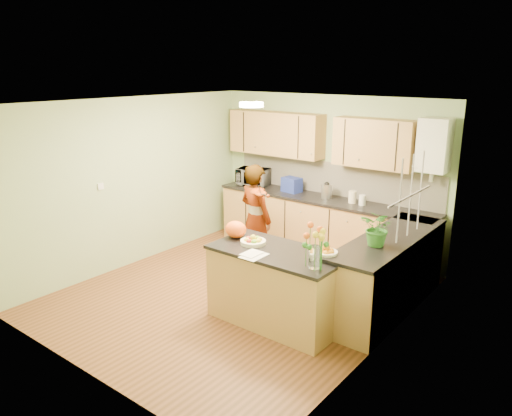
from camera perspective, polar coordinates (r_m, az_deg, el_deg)
The scene contains 28 objects.
floor at distance 6.71m, azimuth -2.09°, elevation -9.89°, with size 4.50×4.50×0.00m, color #5A3519.
ceiling at distance 6.05m, azimuth -2.33°, elevation 11.94°, with size 4.00×4.50×0.02m, color white.
wall_back at distance 8.06m, azimuth 8.17°, elevation 3.81°, with size 4.00×0.02×2.50m, color #95B07E.
wall_front at distance 4.86m, azimuth -19.65°, elevation -5.15°, with size 4.00×0.02×2.50m, color #95B07E.
wall_left at distance 7.67m, azimuth -13.72°, elevation 2.90°, with size 0.02×4.50×2.50m, color #95B07E.
wall_right at distance 5.26m, azimuth 14.74°, elevation -3.13°, with size 0.02×4.50×2.50m, color #95B07E.
back_counter at distance 7.96m, azimuth 7.49°, elevation -2.12°, with size 3.64×0.62×0.94m.
right_counter at distance 6.37m, azimuth 14.86°, elevation -7.23°, with size 0.62×2.24×0.94m.
splashback at distance 8.01m, azimuth 8.72°, elevation 3.35°, with size 3.60×0.02×0.52m, color beige.
upper_cabinets at distance 7.91m, azimuth 6.61°, elevation 8.05°, with size 3.20×0.34×0.70m.
boiler at distance 7.12m, azimuth 19.70°, elevation 6.75°, with size 0.40×0.30×0.86m.
window_right at distance 5.71m, azimuth 17.30°, elevation 1.33°, with size 0.01×1.30×1.05m.
light_switch at distance 7.30m, azimuth -17.34°, elevation 2.38°, with size 0.02×0.09×0.09m, color white.
ceiling_lamp at distance 6.29m, azimuth -0.52°, elevation 11.75°, with size 0.30×0.30×0.07m.
peninsula_island at distance 5.88m, azimuth 2.39°, elevation -8.92°, with size 1.56×0.80×0.89m.
fruit_dish at distance 5.89m, azimuth -0.33°, elevation -3.72°, with size 0.30×0.30×0.11m.
orange_bowl at distance 5.53m, azimuth 8.01°, elevation -5.02°, with size 0.25×0.25×0.15m.
flower_vase at distance 5.14m, azimuth 6.76°, elevation -3.24°, with size 0.28×0.28×0.52m.
orange_bag at distance 6.09m, azimuth -2.33°, elevation -2.46°, with size 0.28×0.23×0.21m, color #F75814.
papers at distance 5.54m, azimuth -0.22°, elevation -5.45°, with size 0.22×0.30×0.01m, color white.
violinist at distance 7.19m, azimuth -0.04°, elevation -1.23°, with size 0.58×0.38×1.60m, color #E2B48A.
violin at distance 6.77m, azimuth 0.14°, elevation 1.91°, with size 0.63×0.25×0.13m, color #551905, non-canonical shape.
microwave at distance 8.58m, azimuth -0.33°, elevation 3.58°, with size 0.53×0.36×0.29m, color white.
blue_box at distance 8.15m, azimuth 4.10°, elevation 2.67°, with size 0.29×0.22×0.24m, color navy.
kettle at distance 7.79m, azimuth 8.08°, elevation 1.98°, with size 0.16×0.16×0.30m.
jar_cream at distance 7.60m, azimuth 10.96°, elevation 1.24°, with size 0.12×0.12×0.18m, color #F3E4C2.
jar_white at distance 7.51m, azimuth 12.06°, elevation 0.90°, with size 0.10×0.10×0.15m, color white.
potted_plant at distance 5.81m, azimuth 13.84°, elevation -2.25°, with size 0.38×0.33×0.43m, color #2F7125.
Camera 1 is at (3.90, -4.61, 2.92)m, focal length 35.00 mm.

